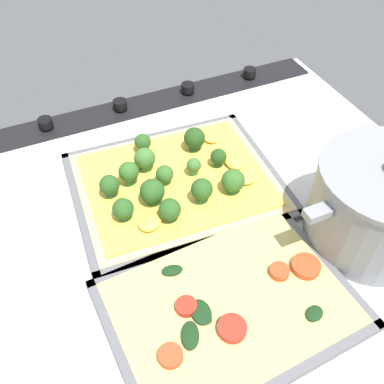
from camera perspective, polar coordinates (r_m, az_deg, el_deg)
ground_plane at (r=73.18cm, az=3.78°, el=-2.05°), size 75.19×68.84×3.00cm
stove_control_panel at (r=93.34cm, az=-4.87°, el=11.87°), size 72.18×7.00×2.60cm
baking_tray_front at (r=74.01cm, az=-2.06°, el=0.85°), size 35.74×29.90×1.30cm
broccoli_pizza at (r=72.48cm, az=-2.19°, el=1.62°), size 33.21×27.37×5.78cm
baking_tray_back at (r=60.42cm, az=4.99°, el=-14.70°), size 33.59×25.71×1.30cm
veggie_pizza_back at (r=59.79cm, az=5.11°, el=-14.44°), size 31.06×23.18×1.90cm
cooking_pot at (r=67.97cm, az=23.29°, el=-1.53°), size 26.52×19.70×15.69cm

